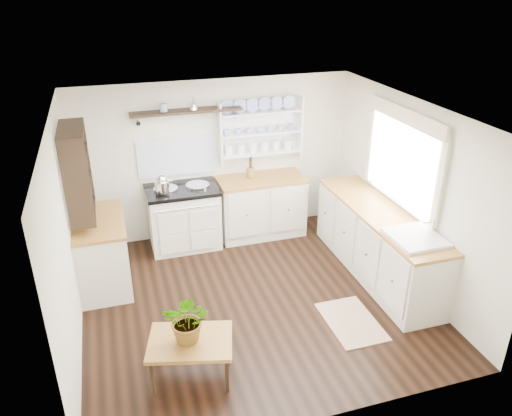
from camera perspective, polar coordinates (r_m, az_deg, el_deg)
The scene contains 19 objects.
floor at distance 6.18m, azimuth -0.26°, elevation -10.34°, with size 4.00×3.80×0.01m, color black.
wall_back at distance 7.29m, azimuth -4.65°, elevation 5.58°, with size 4.00×0.02×2.30m, color beige.
wall_right at distance 6.41m, azimuth 17.10°, elevation 1.63°, with size 0.02×3.80×2.30m, color beige.
wall_left at distance 5.42m, azimuth -20.99°, elevation -3.42°, with size 0.02×3.80×2.30m, color beige.
ceiling at distance 5.19m, azimuth -0.31°, elevation 10.76°, with size 4.00×3.80×0.01m, color white.
window at distance 6.35m, azimuth 16.46°, elevation 5.53°, with size 0.08×1.55×1.22m.
aga_cooker at distance 7.17m, azimuth -8.24°, elevation -0.99°, with size 1.01×0.70×0.93m.
back_cabinets at distance 7.42m, azimuth 0.57°, elevation 0.30°, with size 1.27×0.63×0.90m.
right_cabinets at distance 6.63m, azimuth 13.71°, elevation -3.79°, with size 0.62×2.43×0.90m.
belfast_sink at distance 5.92m, azimuth 17.62°, elevation -4.24°, with size 0.55×0.60×0.45m.
left_cabinets at distance 6.52m, azimuth -17.17°, elevation -4.75°, with size 0.62×1.13×0.90m.
plate_rack at distance 7.29m, azimuth 0.35°, elevation 9.02°, with size 1.20×0.22×0.90m.
high_shelf at distance 6.88m, azimuth -7.95°, elevation 10.83°, with size 1.50×0.29×0.16m.
left_shelving at distance 6.08m, azimuth -19.78°, elevation 4.03°, with size 0.28×0.80×1.05m, color black.
kettle at distance 6.78m, azimuth -10.71°, elevation 2.76°, with size 0.20×0.20×0.24m, color silver, non-canonical shape.
utensil_crock at distance 7.25m, azimuth -0.67°, elevation 4.10°, with size 0.11×0.11×0.13m, color brown.
center_table at distance 4.99m, azimuth -7.50°, elevation -15.15°, with size 0.91×0.75×0.43m.
potted_plant at distance 4.81m, azimuth -7.70°, elevation -12.52°, with size 0.44×0.38×0.49m, color #3F7233.
floor_rug at distance 5.92m, azimuth 10.84°, elevation -12.64°, with size 0.55×0.85×0.02m, color #9D715B.
Camera 1 is at (-1.45, -4.80, 3.61)m, focal length 35.00 mm.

